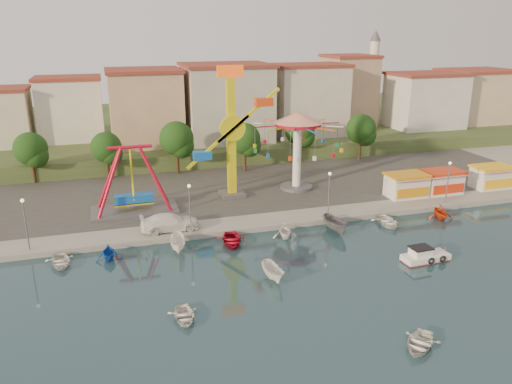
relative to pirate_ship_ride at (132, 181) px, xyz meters
name	(u,v)px	position (x,y,z in m)	size (l,w,h in m)	color
ground	(306,282)	(13.34, -21.09, -4.39)	(200.00, 200.00, 0.00)	#15343C
quay_deck	(189,138)	(13.34, 40.91, -4.09)	(200.00, 100.00, 0.60)	#9E998E
asphalt_pad	(226,181)	(13.34, 8.91, -3.79)	(90.00, 28.00, 0.01)	#4C4944
hill_terrace	(185,128)	(13.34, 45.91, -2.89)	(200.00, 60.00, 3.00)	#384C26
pirate_ship_ride	(132,181)	(0.00, 0.00, 0.00)	(10.00, 5.00, 8.00)	#59595E
kamikaze_tower	(235,137)	(12.92, 1.99, 4.02)	(8.06, 3.10, 16.50)	#59595E
wave_swinger	(298,133)	(21.64, 2.79, 3.80)	(11.60, 11.60, 10.40)	#59595E
booth_left	(407,185)	(33.91, -4.61, -2.23)	(5.40, 3.78, 3.08)	white
booth_mid	(442,182)	(39.17, -4.61, -2.23)	(5.40, 3.78, 3.08)	white
booth_right	(491,177)	(47.08, -4.61, -2.23)	(5.40, 3.78, 3.08)	white
lamp_post_0	(26,226)	(-10.66, -8.09, -1.29)	(0.14, 0.14, 5.00)	#59595E
lamp_post_1	(190,209)	(5.34, -8.09, -1.29)	(0.14, 0.14, 5.00)	#59595E
lamp_post_2	(329,195)	(21.34, -8.09, -1.29)	(0.14, 0.14, 5.00)	#59595E
lamp_post_3	(448,183)	(37.34, -8.09, -1.29)	(0.14, 0.14, 5.00)	#59595E
tree_0	(31,149)	(-12.66, 15.88, 1.08)	(4.60, 4.60, 7.19)	#382314
tree_1	(106,147)	(-2.66, 15.15, 0.81)	(4.35, 4.35, 6.80)	#382314
tree_2	(177,139)	(7.34, 14.71, 1.52)	(5.02, 5.02, 7.85)	#382314
tree_3	(245,139)	(17.34, 13.27, 1.16)	(4.68, 4.68, 7.32)	#382314
tree_4	(300,130)	(27.34, 16.26, 1.35)	(4.86, 4.86, 7.60)	#382314
tree_5	(361,129)	(37.34, 14.44, 1.31)	(4.83, 4.83, 7.54)	#382314
building_1	(70,117)	(-7.99, 30.29, 2.92)	(12.33, 9.01, 8.63)	silver
building_2	(150,105)	(5.16, 30.87, 4.22)	(11.95, 9.28, 11.23)	tan
building_3	(231,110)	(18.95, 27.71, 3.20)	(12.59, 10.50, 9.20)	beige
building_4	(296,104)	(32.41, 31.11, 3.22)	(10.75, 9.23, 9.24)	beige
building_5	(364,98)	(45.71, 29.24, 4.21)	(12.77, 10.96, 11.21)	tan
building_6	(422,93)	(57.49, 27.68, 4.78)	(8.23, 8.98, 12.36)	silver
building_7	(456,97)	(69.37, 32.61, 2.99)	(11.59, 10.93, 8.76)	beige
minaret	(373,75)	(49.34, 32.91, 8.15)	(2.80, 2.80, 18.00)	silver
cabin_motorboat	(424,257)	(25.77, -20.52, -3.96)	(4.71, 2.02, 1.63)	white
rowboat_a	(184,316)	(2.07, -23.94, -4.06)	(2.32, 3.25, 0.67)	white
rowboat_b	(419,343)	(17.27, -32.24, -4.03)	(2.53, 3.54, 0.73)	white
skiff	(273,272)	(10.66, -19.82, -3.69)	(1.37, 3.65, 1.41)	white
van	(170,222)	(3.28, -7.09, -2.89)	(2.54, 6.25, 1.81)	white
moored_boat_0	(60,261)	(-7.67, -11.29, -4.02)	(2.60, 3.64, 0.75)	white
moored_boat_1	(108,252)	(-3.25, -11.29, -3.64)	(2.48, 2.87, 1.51)	#144BB2
moored_boat_2	(178,244)	(3.49, -11.29, -3.64)	(1.46, 3.88, 1.50)	white
moored_boat_3	(232,240)	(9.03, -11.29, -3.96)	(2.98, 4.17, 0.86)	#AD0D23
moored_boat_4	(285,231)	(14.86, -11.29, -3.61)	(2.57, 2.98, 1.57)	white
moored_boat_5	(335,225)	(20.76, -11.29, -3.58)	(1.59, 4.23, 1.63)	slate
moored_boat_6	(388,221)	(27.31, -11.29, -3.97)	(2.90, 4.07, 0.84)	white
moored_boat_7	(441,212)	(34.28, -11.29, -3.53)	(2.83, 3.27, 1.73)	red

